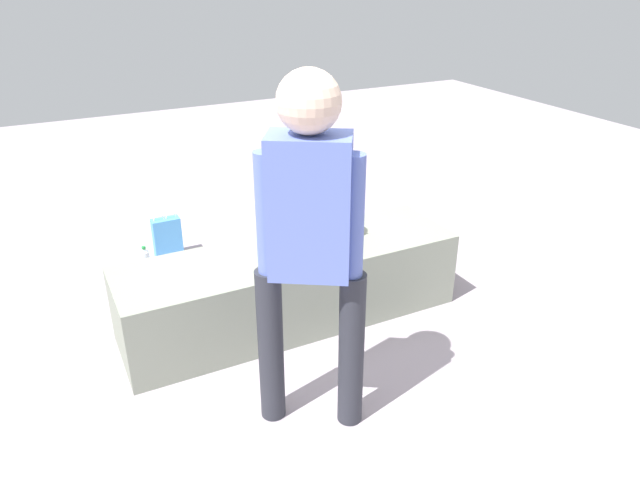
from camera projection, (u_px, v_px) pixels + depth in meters
ground_plane at (292, 319)px, 3.72m from camera, size 12.00×12.00×0.00m
concrete_ledge at (291, 286)px, 3.62m from camera, size 2.07×0.58×0.48m
child_seated at (329, 211)px, 3.52m from camera, size 0.28×0.32×0.48m
adult_standing at (310, 230)px, 2.50m from camera, size 0.44×0.36×1.69m
cake_plate at (285, 245)px, 3.54m from camera, size 0.22×0.22×0.07m
gift_bag at (167, 237)px, 4.44m from camera, size 0.21×0.10×0.35m
railing_post at (304, 165)px, 5.22m from camera, size 0.36×0.36×1.07m
water_bottle_near_gift at (145, 260)px, 4.25m from camera, size 0.06×0.06×0.20m
handbag_black_leather at (317, 228)px, 4.71m from camera, size 0.27×0.12×0.30m
handbag_brown_canvas at (229, 279)px, 3.95m from camera, size 0.26×0.11×0.31m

